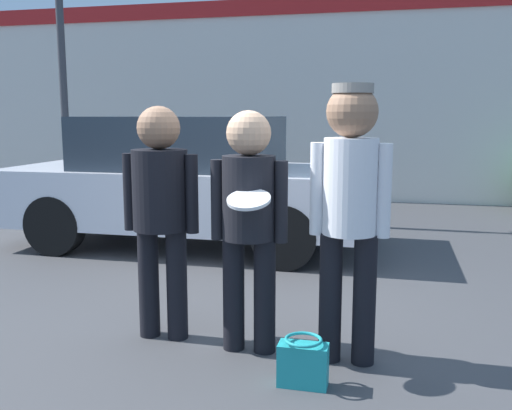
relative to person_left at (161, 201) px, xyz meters
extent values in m
plane|color=#3F3F42|center=(0.45, 0.23, -1.01)|extent=(56.00, 56.00, 0.00)
cube|color=silver|center=(0.45, 7.13, 0.86)|extent=(24.00, 0.18, 3.74)
cube|color=#B21E1E|center=(0.45, 7.02, 2.58)|extent=(24.00, 0.04, 0.30)
cylinder|color=black|center=(-0.11, 0.00, -0.61)|extent=(0.15, 0.15, 0.81)
cylinder|color=black|center=(0.11, 0.00, -0.61)|extent=(0.15, 0.15, 0.81)
cylinder|color=black|center=(0.00, 0.00, 0.08)|extent=(0.39, 0.39, 0.57)
cylinder|color=black|center=(-0.24, 0.00, 0.06)|extent=(0.09, 0.09, 0.56)
cylinder|color=black|center=(0.24, 0.00, 0.06)|extent=(0.09, 0.09, 0.56)
sphere|color=#8C664C|center=(0.00, 0.00, 0.52)|extent=(0.30, 0.30, 0.30)
cylinder|color=black|center=(0.56, -0.09, -0.62)|extent=(0.15, 0.15, 0.79)
cylinder|color=black|center=(0.78, -0.09, -0.62)|extent=(0.15, 0.15, 0.79)
cylinder|color=black|center=(0.67, -0.09, 0.06)|extent=(0.36, 0.36, 0.56)
cylinder|color=black|center=(0.45, -0.09, 0.04)|extent=(0.09, 0.09, 0.55)
cylinder|color=black|center=(0.89, -0.09, 0.04)|extent=(0.09, 0.09, 0.55)
sphere|color=tan|center=(0.67, -0.09, 0.49)|extent=(0.30, 0.30, 0.30)
cylinder|color=white|center=(0.74, -0.35, 0.09)|extent=(0.28, 0.27, 0.11)
cylinder|color=black|center=(1.23, -0.12, -0.58)|extent=(0.15, 0.15, 0.87)
cylinder|color=black|center=(1.45, -0.12, -0.58)|extent=(0.15, 0.15, 0.87)
cylinder|color=silver|center=(1.34, -0.12, 0.16)|extent=(0.34, 0.34, 0.61)
cylinder|color=silver|center=(1.13, -0.12, 0.14)|extent=(0.09, 0.09, 0.60)
cylinder|color=silver|center=(1.55, -0.12, 0.14)|extent=(0.09, 0.09, 0.60)
sphere|color=#8C664C|center=(1.34, -0.12, 0.63)|extent=(0.32, 0.32, 0.32)
cylinder|color=gray|center=(1.34, -0.12, 0.77)|extent=(0.26, 0.26, 0.06)
cube|color=silver|center=(-0.84, 2.91, -0.38)|extent=(4.38, 1.95, 0.68)
cube|color=#28333D|center=(-0.92, 2.91, 0.27)|extent=(2.28, 1.68, 0.62)
cylinder|color=black|center=(0.52, 3.78, -0.66)|extent=(0.70, 0.22, 0.70)
cylinder|color=black|center=(0.52, 2.03, -0.66)|extent=(0.70, 0.22, 0.70)
cylinder|color=black|center=(-2.19, 3.78, -0.66)|extent=(0.70, 0.22, 0.70)
cylinder|color=black|center=(-2.19, 2.03, -0.66)|extent=(0.70, 0.22, 0.70)
cylinder|color=#38383D|center=(-3.58, 4.59, 2.10)|extent=(0.12, 0.12, 6.23)
cube|color=teal|center=(1.12, -0.53, -0.88)|extent=(0.30, 0.14, 0.26)
torus|color=teal|center=(1.12, -0.53, -0.72)|extent=(0.23, 0.23, 0.02)
camera|label=1|loc=(1.60, -3.74, 0.61)|focal=40.00mm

